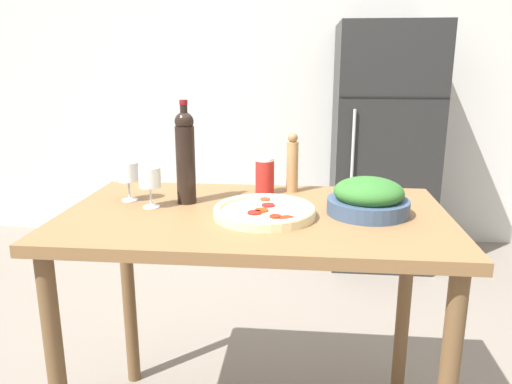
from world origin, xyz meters
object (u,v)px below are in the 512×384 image
Objects in this scene: homemade_pizza at (265,211)px; salt_canister at (265,176)px; refrigerator at (382,146)px; wine_bottle at (185,156)px; salad_bowl at (368,198)px; wine_glass_near at (150,179)px; wine_glass_far at (128,174)px; pepper_mill at (292,164)px.

homemade_pizza is 0.30m from salt_canister.
refrigerator is 4.52× the size of wine_bottle.
homemade_pizza is (-0.67, -1.98, 0.10)m from refrigerator.
salt_canister is (-0.36, 0.23, 0.02)m from salad_bowl.
wine_glass_near reaches higher than salt_canister.
wine_bottle is (-0.96, -1.85, 0.26)m from refrigerator.
wine_glass_far is 0.53× the size of salad_bowl.
wine_bottle is 1.35× the size of salad_bowl.
salad_bowl is at bearing -0.23° from wine_glass_near.
wine_bottle is at bearing 173.26° from salad_bowl.
refrigerator reaches higher than wine_bottle.
refrigerator is 1.95m from salad_bowl.
wine_glass_far is (-1.17, -1.84, 0.19)m from refrigerator.
pepper_mill is at bearing 17.55° from wine_glass_far.
wine_bottle is 2.59× the size of salt_canister.
salad_bowl is at bearing -99.64° from refrigerator.
wine_bottle is at bearing -1.49° from wine_glass_far.
wine_bottle is 0.42m from pepper_mill.
wine_bottle is 1.58× the size of pepper_mill.
pepper_mill is at bearing 28.61° from wine_glass_near.
wine_bottle is at bearing -152.80° from pepper_mill.
salad_bowl is at bearing -31.98° from salt_canister.
refrigerator is at bearing 60.90° from wine_glass_near.
pepper_mill is at bearing 134.39° from salad_bowl.
homemade_pizza is at bearing -85.42° from salt_canister.
salt_canister is at bearing 148.02° from salad_bowl.
salt_canister is at bearing -159.35° from pepper_mill.
wine_bottle is 0.36m from homemade_pizza.
wine_glass_far is 0.51m from salt_canister.
homemade_pizza is at bearing -169.37° from salad_bowl.
wine_bottle is 0.32m from salt_canister.
refrigerator is 2.20m from wine_glass_near.
wine_bottle reaches higher than salt_canister.
homemade_pizza is (-0.34, -0.06, -0.04)m from salad_bowl.
homemade_pizza is (0.29, -0.14, -0.15)m from wine_bottle.
salad_bowl is at bearing 10.63° from homemade_pizza.
pepper_mill is 0.38m from salad_bowl.
salad_bowl is 0.81× the size of homemade_pizza.
pepper_mill reaches higher than salad_bowl.
salt_canister reaches higher than salad_bowl.
refrigerator is at bearing 71.45° from homemade_pizza.
pepper_mill reaches higher than wine_glass_near.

